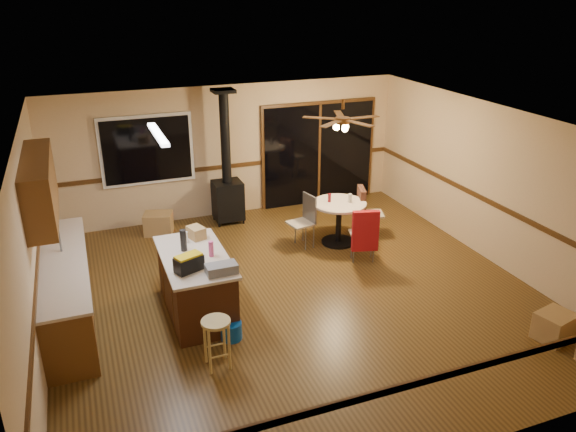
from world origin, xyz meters
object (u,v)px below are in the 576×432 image
box_under_window (158,223)px  blue_bucket (231,331)px  wood_stove (227,187)px  toolbox_black (189,264)px  chair_near (365,230)px  kitchen_island (196,284)px  box_corner_b (554,326)px  toolbox_grey (221,269)px  bar_stool (217,343)px  chair_right (362,206)px  chair_left (306,215)px  dining_table (339,215)px

box_under_window → blue_bucket: bearing=-84.7°
wood_stove → toolbox_black: (-1.45, -3.46, 0.27)m
wood_stove → box_under_window: size_ratio=4.98×
toolbox_black → chair_near: (3.09, 0.92, -0.40)m
toolbox_black → chair_near: size_ratio=0.52×
kitchen_island → chair_near: size_ratio=2.40×
blue_bucket → box_corner_b: size_ratio=0.62×
wood_stove → box_corner_b: (2.95, -5.38, -0.54)m
wood_stove → toolbox_grey: wood_stove is taller
bar_stool → wood_stove: bearing=72.9°
toolbox_black → box_corner_b: size_ratio=0.79×
bar_stool → chair_right: 4.45m
chair_right → wood_stove: bearing=143.7°
kitchen_island → chair_left: (2.29, 1.51, 0.14)m
toolbox_black → box_corner_b: toolbox_black is taller
wood_stove → dining_table: 2.31m
chair_left → box_under_window: 2.82m
blue_bucket → chair_left: (2.02, 2.31, 0.47)m
dining_table → chair_right: bearing=11.8°
toolbox_black → blue_bucket: bearing=-42.7°
toolbox_grey → chair_near: toolbox_grey is taller
kitchen_island → dining_table: bearing=25.6°
toolbox_grey → toolbox_black: toolbox_black is taller
blue_bucket → box_under_window: (-0.35, 3.77, 0.08)m
kitchen_island → chair_right: bearing=23.6°
kitchen_island → wood_stove: wood_stove is taller
blue_bucket → chair_near: chair_near is taller
dining_table → wood_stove: bearing=133.7°
toolbox_grey → blue_bucket: size_ratio=1.40×
dining_table → chair_right: 0.54m
toolbox_grey → kitchen_island: bearing=109.8°
blue_bucket → chair_near: bearing=26.2°
kitchen_island → box_corner_b: (4.25, -2.33, -0.27)m
blue_bucket → box_corner_b: (3.98, -1.53, 0.07)m
chair_right → kitchen_island: bearing=-156.4°
toolbox_grey → box_corner_b: 4.44m
dining_table → chair_near: size_ratio=1.37×
kitchen_island → wood_stove: size_ratio=0.67×
chair_left → toolbox_grey: bearing=-134.2°
toolbox_grey → box_under_window: (-0.30, 3.59, -0.76)m
toolbox_black → box_under_window: bearing=88.8°
chair_near → box_under_window: chair_near is taller
blue_bucket → box_under_window: 3.79m
toolbox_black → blue_bucket: (0.42, -0.39, -0.88)m
kitchen_island → toolbox_grey: size_ratio=4.17×
wood_stove → chair_near: wood_stove is taller
kitchen_island → box_under_window: bearing=91.5°
chair_right → blue_bucket: bearing=-143.9°
bar_stool → chair_right: (3.46, 2.80, 0.27)m
toolbox_black → dining_table: (3.04, 1.80, -0.47)m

